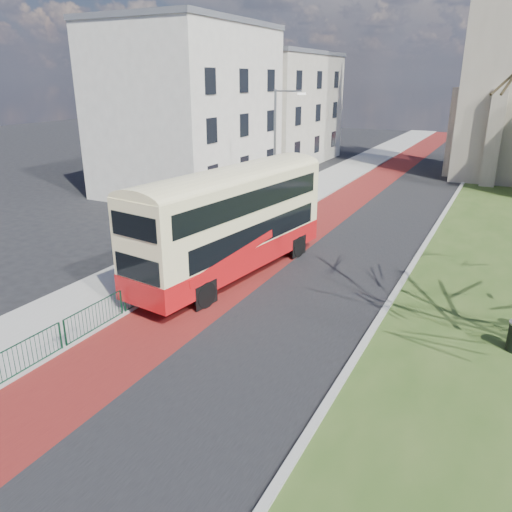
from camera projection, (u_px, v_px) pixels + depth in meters
The scene contains 11 objects.
ground at pixel (172, 343), 17.61m from camera, with size 160.00×160.00×0.00m, color black.
road_carriageway at pixel (367, 216), 33.70m from camera, with size 9.00×120.00×0.01m, color black.
bus_lane at pixel (329, 211), 34.86m from camera, with size 3.40×120.00×0.01m, color #591414.
pavement_west at pixel (279, 205), 36.48m from camera, with size 4.00×120.00×0.12m, color gray.
kerb_west at pixel (305, 208), 35.62m from camera, with size 0.25×120.00×0.13m, color #999993.
kerb_east at pixel (443, 216), 33.37m from camera, with size 0.25×80.00×0.13m, color #999993.
pedestrian_railing at pixel (171, 276), 22.04m from camera, with size 0.07×24.00×1.12m.
street_block_near at pixel (189, 108), 39.85m from camera, with size 10.30×14.30×13.00m.
street_block_far at pixel (274, 108), 53.50m from camera, with size 10.30×16.30×11.50m.
streetlamp at pixel (277, 145), 33.00m from camera, with size 2.13×0.18×8.00m.
bus at pixel (232, 218), 22.77m from camera, with size 4.18×11.87×4.86m.
Camera 1 is at (9.76, -12.46, 8.82)m, focal length 35.00 mm.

